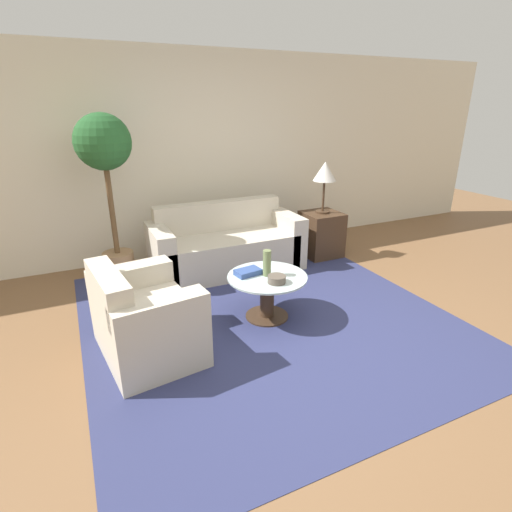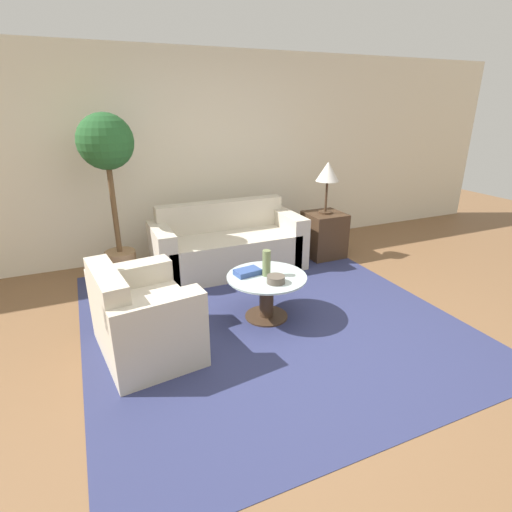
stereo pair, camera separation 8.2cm
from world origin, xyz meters
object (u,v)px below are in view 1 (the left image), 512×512
(book_stack, at_px, (248,272))
(table_lamp, at_px, (325,173))
(potted_plant, at_px, (106,166))
(armchair, at_px, (141,322))
(coffee_table, at_px, (267,291))
(bowl, at_px, (277,279))
(sofa_main, at_px, (226,247))
(vase, at_px, (267,263))

(book_stack, bearing_deg, table_lamp, 26.54)
(table_lamp, distance_m, potted_plant, 2.62)
(book_stack, bearing_deg, potted_plant, 117.33)
(armchair, bearing_deg, table_lamp, -70.54)
(coffee_table, bearing_deg, potted_plant, 127.85)
(armchair, relative_size, bowl, 6.26)
(sofa_main, bearing_deg, bowl, -92.75)
(bowl, bearing_deg, table_lamp, 44.42)
(sofa_main, height_order, bowl, sofa_main)
(table_lamp, distance_m, vase, 1.94)
(armchair, height_order, vase, armchair)
(sofa_main, relative_size, table_lamp, 2.73)
(book_stack, bearing_deg, armchair, -177.06)
(potted_plant, bearing_deg, table_lamp, -6.43)
(vase, xyz_separation_m, bowl, (0.01, -0.18, -0.09))
(coffee_table, relative_size, book_stack, 2.95)
(bowl, relative_size, book_stack, 0.65)
(sofa_main, xyz_separation_m, vase, (-0.08, -1.30, 0.27))
(sofa_main, bearing_deg, armchair, -131.93)
(armchair, distance_m, coffee_table, 1.20)
(vase, relative_size, book_stack, 0.98)
(coffee_table, relative_size, vase, 3.02)
(armchair, bearing_deg, potted_plant, -8.26)
(armchair, relative_size, book_stack, 4.04)
(sofa_main, bearing_deg, book_stack, -100.90)
(table_lamp, height_order, book_stack, table_lamp)
(sofa_main, relative_size, bowl, 11.03)
(coffee_table, bearing_deg, vase, 82.07)
(armchair, relative_size, vase, 4.14)
(bowl, bearing_deg, coffee_table, 92.89)
(table_lamp, bearing_deg, potted_plant, 173.57)
(sofa_main, height_order, book_stack, sofa_main)
(bowl, bearing_deg, potted_plant, 125.10)
(bowl, bearing_deg, vase, 92.20)
(potted_plant, relative_size, bowl, 11.34)
(armchair, bearing_deg, bowl, -100.29)
(coffee_table, height_order, potted_plant, potted_plant)
(table_lamp, relative_size, book_stack, 2.61)
(coffee_table, bearing_deg, book_stack, 145.78)
(vase, bearing_deg, potted_plant, 128.10)
(coffee_table, bearing_deg, table_lamp, 40.48)
(armchair, distance_m, bowl, 1.22)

